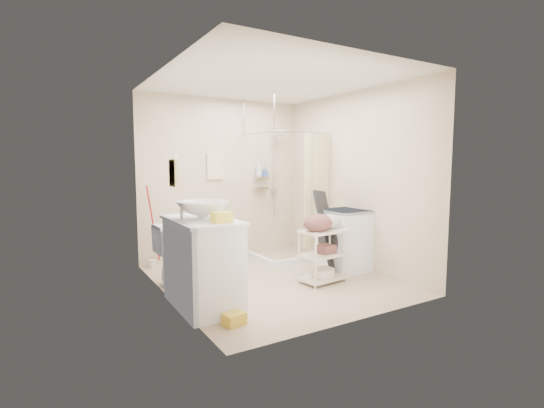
# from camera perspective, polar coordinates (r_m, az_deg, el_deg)

# --- Properties ---
(floor) EXTENTS (3.20, 3.20, 0.00)m
(floor) POSITION_cam_1_polar(r_m,az_deg,el_deg) (5.37, 0.16, -10.90)
(floor) COLOR tan
(floor) RESTS_ON ground
(ceiling) EXTENTS (2.80, 3.20, 0.04)m
(ceiling) POSITION_cam_1_polar(r_m,az_deg,el_deg) (5.24, 0.17, 17.44)
(ceiling) COLOR silver
(ceiling) RESTS_ON ground
(wall_back) EXTENTS (2.80, 0.04, 2.60)m
(wall_back) POSITION_cam_1_polar(r_m,az_deg,el_deg) (6.57, -7.05, 3.68)
(wall_back) COLOR beige
(wall_back) RESTS_ON ground
(wall_front) EXTENTS (2.80, 0.04, 2.60)m
(wall_front) POSITION_cam_1_polar(r_m,az_deg,el_deg) (3.86, 12.47, 1.99)
(wall_front) COLOR beige
(wall_front) RESTS_ON ground
(wall_left) EXTENTS (0.04, 3.20, 2.60)m
(wall_left) POSITION_cam_1_polar(r_m,az_deg,el_deg) (4.59, -15.03, 2.53)
(wall_left) COLOR beige
(wall_left) RESTS_ON ground
(wall_right) EXTENTS (0.04, 3.20, 2.60)m
(wall_right) POSITION_cam_1_polar(r_m,az_deg,el_deg) (5.99, 11.76, 3.38)
(wall_right) COLOR beige
(wall_right) RESTS_ON ground
(vanity) EXTENTS (0.63, 1.10, 0.97)m
(vanity) POSITION_cam_1_polar(r_m,az_deg,el_deg) (4.36, -10.05, -8.40)
(vanity) COLOR silver
(vanity) RESTS_ON ground
(sink) EXTENTS (0.71, 0.71, 0.19)m
(sink) POSITION_cam_1_polar(r_m,az_deg,el_deg) (4.26, -9.97, -0.84)
(sink) COLOR silver
(sink) RESTS_ON vanity
(counter_basket) EXTENTS (0.20, 0.15, 0.11)m
(counter_basket) POSITION_cam_1_polar(r_m,az_deg,el_deg) (3.98, -7.31, -1.89)
(counter_basket) COLOR yellow
(counter_basket) RESTS_ON vanity
(floor_basket) EXTENTS (0.33, 0.28, 0.16)m
(floor_basket) POSITION_cam_1_polar(r_m,az_deg,el_deg) (3.98, -5.51, -15.91)
(floor_basket) COLOR gold
(floor_basket) RESTS_ON ground
(toilet) EXTENTS (0.77, 0.45, 0.78)m
(toilet) POSITION_cam_1_polar(r_m,az_deg,el_deg) (5.26, -12.34, -6.99)
(toilet) COLOR silver
(toilet) RESTS_ON ground
(mop) EXTENTS (0.14, 0.14, 1.22)m
(mop) POSITION_cam_1_polar(r_m,az_deg,el_deg) (6.10, -17.19, -3.22)
(mop) COLOR #A81914
(mop) RESTS_ON ground
(potted_plant_a) EXTENTS (0.17, 0.12, 0.31)m
(potted_plant_a) POSITION_cam_1_polar(r_m,az_deg,el_deg) (6.50, -7.82, -6.54)
(potted_plant_a) COLOR #9A4C2F
(potted_plant_a) RESTS_ON ground
(potted_plant_b) EXTENTS (0.25, 0.25, 0.36)m
(potted_plant_b) POSITION_cam_1_polar(r_m,az_deg,el_deg) (6.67, -4.86, -5.98)
(potted_plant_b) COLOR brown
(potted_plant_b) RESTS_ON ground
(hanging_towel) EXTENTS (0.28, 0.03, 0.42)m
(hanging_towel) POSITION_cam_1_polar(r_m,az_deg,el_deg) (6.48, -8.22, 5.40)
(hanging_towel) COLOR beige
(hanging_towel) RESTS_ON wall_back
(towel_ring) EXTENTS (0.04, 0.22, 0.34)m
(towel_ring) POSITION_cam_1_polar(r_m,az_deg,el_deg) (4.39, -14.12, 4.63)
(towel_ring) COLOR #E3D785
(towel_ring) RESTS_ON wall_left
(tp_holder) EXTENTS (0.08, 0.12, 0.14)m
(tp_holder) POSITION_cam_1_polar(r_m,az_deg,el_deg) (4.71, -14.54, -4.47)
(tp_holder) COLOR white
(tp_holder) RESTS_ON wall_left
(shower) EXTENTS (1.10, 1.10, 2.10)m
(shower) POSITION_cam_1_polar(r_m,az_deg,el_deg) (6.50, 1.83, 1.49)
(shower) COLOR silver
(shower) RESTS_ON ground
(shampoo_bottle_a) EXTENTS (0.11, 0.11, 0.26)m
(shampoo_bottle_a) POSITION_cam_1_polar(r_m,az_deg,el_deg) (6.75, -1.92, 5.07)
(shampoo_bottle_a) COLOR silver
(shampoo_bottle_a) RESTS_ON shower
(shampoo_bottle_b) EXTENTS (0.09, 0.10, 0.17)m
(shampoo_bottle_b) POSITION_cam_1_polar(r_m,az_deg,el_deg) (6.83, -0.97, 4.69)
(shampoo_bottle_b) COLOR #395A9D
(shampoo_bottle_b) RESTS_ON shower
(washing_machine) EXTENTS (0.61, 0.63, 0.89)m
(washing_machine) POSITION_cam_1_polar(r_m,az_deg,el_deg) (5.82, 10.50, -5.16)
(washing_machine) COLOR silver
(washing_machine) RESTS_ON ground
(laundry_rack) EXTENTS (0.64, 0.42, 0.83)m
(laundry_rack) POSITION_cam_1_polar(r_m,az_deg,el_deg) (5.21, 7.42, -6.74)
(laundry_rack) COLOR beige
(laundry_rack) RESTS_ON ground
(ironing_board) EXTENTS (0.35, 0.24, 1.21)m
(ironing_board) POSITION_cam_1_polar(r_m,az_deg,el_deg) (5.68, 8.01, -3.76)
(ironing_board) COLOR black
(ironing_board) RESTS_ON ground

